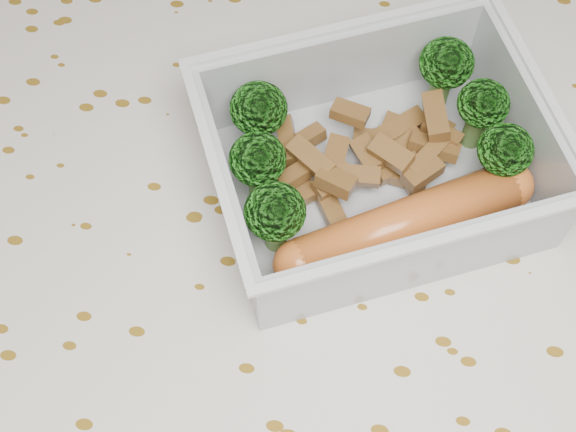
# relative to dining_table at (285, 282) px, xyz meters

# --- Properties ---
(dining_table) EXTENTS (1.40, 0.90, 0.75)m
(dining_table) POSITION_rel_dining_table_xyz_m (0.00, 0.00, 0.00)
(dining_table) COLOR brown
(dining_table) RESTS_ON ground
(tablecloth) EXTENTS (1.46, 0.96, 0.19)m
(tablecloth) POSITION_rel_dining_table_xyz_m (0.00, 0.00, 0.05)
(tablecloth) COLOR silver
(tablecloth) RESTS_ON dining_table
(lunch_container) EXTENTS (0.24, 0.22, 0.07)m
(lunch_container) POSITION_rel_dining_table_xyz_m (0.05, 0.03, 0.11)
(lunch_container) COLOR silver
(lunch_container) RESTS_ON tablecloth
(broccoli_florets) EXTENTS (0.18, 0.15, 0.05)m
(broccoli_florets) POSITION_rel_dining_table_xyz_m (0.04, 0.05, 0.13)
(broccoli_florets) COLOR #608C3F
(broccoli_florets) RESTS_ON lunch_container
(meat_pile) EXTENTS (0.12, 0.10, 0.03)m
(meat_pile) POSITION_rel_dining_table_xyz_m (0.05, 0.05, 0.11)
(meat_pile) COLOR brown
(meat_pile) RESTS_ON lunch_container
(sausage) EXTENTS (0.15, 0.10, 0.03)m
(sausage) POSITION_rel_dining_table_xyz_m (0.07, -0.00, 0.11)
(sausage) COLOR #C76024
(sausage) RESTS_ON lunch_container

